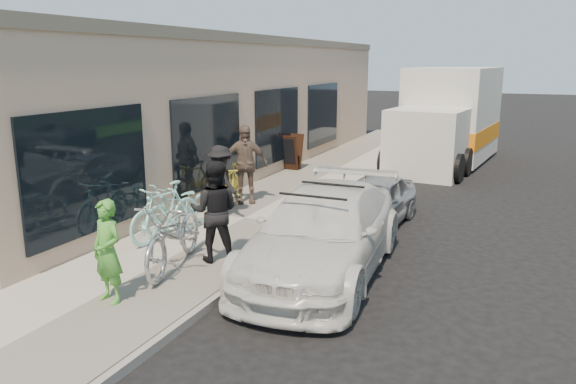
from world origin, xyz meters
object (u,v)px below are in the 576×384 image
(woman_rider, at_px, (107,252))
(cruiser_bike_b, at_px, (181,206))
(sedan_white, at_px, (324,232))
(bystander_b, at_px, (245,164))
(moving_truck, at_px, (448,122))
(bystander_a, at_px, (220,182))
(bike_rack, at_px, (218,186))
(sandwich_board, at_px, (290,152))
(man_standing, at_px, (215,211))
(sedan_silver, at_px, (373,202))
(cruiser_bike_c, at_px, (232,184))
(tandem_bike, at_px, (174,234))
(cruiser_bike_a, at_px, (166,211))

(woman_rider, relative_size, cruiser_bike_b, 0.79)
(sedan_white, relative_size, bystander_b, 2.66)
(moving_truck, xyz_separation_m, bystander_a, (-3.43, -9.74, -0.51))
(bike_rack, relative_size, sandwich_board, 0.84)
(sedan_white, bearing_deg, bystander_b, 130.65)
(sandwich_board, xyz_separation_m, man_standing, (2.15, -8.18, 0.31))
(sandwich_board, relative_size, moving_truck, 0.16)
(sedan_white, relative_size, moving_truck, 0.73)
(sandwich_board, height_order, sedan_white, sedan_white)
(sedan_silver, bearing_deg, cruiser_bike_c, -178.43)
(sedan_white, xyz_separation_m, cruiser_bike_c, (-3.49, 3.11, -0.10))
(tandem_bike, xyz_separation_m, cruiser_bike_b, (-1.16, 1.88, -0.09))
(bike_rack, relative_size, woman_rider, 0.62)
(cruiser_bike_c, relative_size, bystander_a, 0.97)
(sandwich_board, bearing_deg, sedan_silver, -47.27)
(sandwich_board, relative_size, bystander_a, 0.69)
(sedan_silver, xyz_separation_m, cruiser_bike_c, (-3.53, 0.09, 0.06))
(sedan_white, relative_size, sedan_silver, 1.55)
(bystander_a, bearing_deg, bystander_b, -63.25)
(cruiser_bike_c, distance_m, bystander_a, 1.32)
(cruiser_bike_c, bearing_deg, bystander_a, -87.83)
(sandwich_board, bearing_deg, bystander_a, -79.67)
(moving_truck, distance_m, bystander_a, 10.34)
(cruiser_bike_b, bearing_deg, cruiser_bike_c, 103.72)
(sandwich_board, relative_size, man_standing, 0.63)
(tandem_bike, bearing_deg, cruiser_bike_a, 117.45)
(bystander_b, bearing_deg, cruiser_bike_b, -122.72)
(woman_rider, distance_m, cruiser_bike_a, 2.91)
(cruiser_bike_a, bearing_deg, bystander_a, 93.73)
(cruiser_bike_c, bearing_deg, sedan_white, -57.95)
(bystander_b, bearing_deg, cruiser_bike_c, 177.60)
(sedan_white, relative_size, woman_rider, 3.36)
(sedan_silver, height_order, tandem_bike, tandem_bike)
(cruiser_bike_b, relative_size, cruiser_bike_c, 1.22)
(cruiser_bike_b, bearing_deg, bystander_a, 87.24)
(moving_truck, bearing_deg, sandwich_board, -131.28)
(bike_rack, bearing_deg, cruiser_bike_b, -87.12)
(bike_rack, relative_size, sedan_white, 0.18)
(sandwich_board, relative_size, cruiser_bike_c, 0.71)
(moving_truck, distance_m, cruiser_bike_b, 11.52)
(cruiser_bike_a, bearing_deg, bystander_b, 98.18)
(moving_truck, bearing_deg, cruiser_bike_a, -101.84)
(man_standing, xyz_separation_m, cruiser_bike_c, (-1.72, 3.66, -0.41))
(cruiser_bike_c, xyz_separation_m, bystander_a, (0.40, -1.21, 0.33))
(bike_rack, bearing_deg, cruiser_bike_c, 94.04)
(bike_rack, distance_m, bystander_a, 0.63)
(bike_rack, relative_size, bystander_a, 0.58)
(sedan_white, bearing_deg, sandwich_board, 113.29)
(moving_truck, bearing_deg, bystander_a, -103.91)
(man_standing, xyz_separation_m, cruiser_bike_a, (-1.49, 0.65, -0.33))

